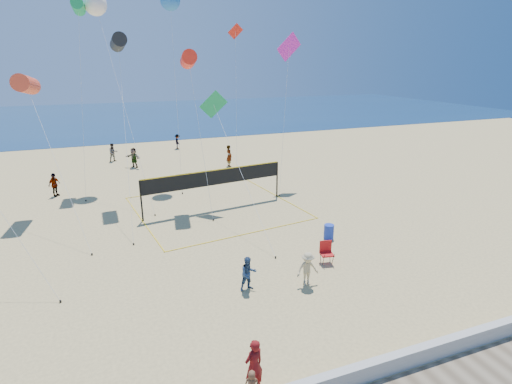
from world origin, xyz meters
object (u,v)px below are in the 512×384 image
object	(u,v)px
camp_chair	(326,251)
volleyball_net	(215,182)
woman	(254,366)
trash_barrel	(329,232)

from	to	relation	value
camp_chair	volleyball_net	size ratio (longest dim) A/B	0.11
woman	trash_barrel	size ratio (longest dim) A/B	2.15
woman	volleyball_net	bearing A→B (deg)	-118.90
trash_barrel	volleyball_net	world-z (taller)	volleyball_net
camp_chair	volleyball_net	world-z (taller)	volleyball_net
trash_barrel	woman	bearing A→B (deg)	-131.79
woman	camp_chair	world-z (taller)	woman
woman	trash_barrel	xyz separation A→B (m)	(7.38, 8.26, -0.45)
volleyball_net	trash_barrel	bearing A→B (deg)	-64.46
woman	trash_barrel	world-z (taller)	woman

